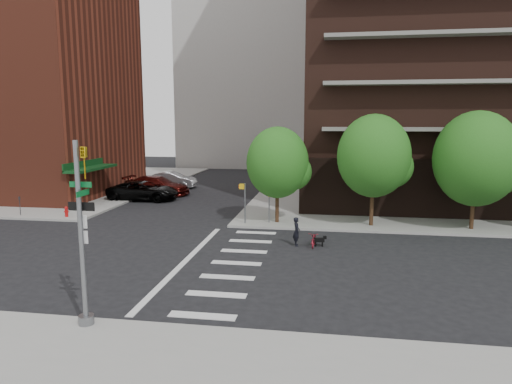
% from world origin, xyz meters
% --- Properties ---
extents(ground, '(120.00, 120.00, 0.00)m').
position_xyz_m(ground, '(0.00, 0.00, 0.00)').
color(ground, black).
rests_on(ground, ground).
extents(sidewalk_ne, '(39.00, 33.00, 0.15)m').
position_xyz_m(sidewalk_ne, '(20.50, 23.50, 0.07)').
color(sidewalk_ne, gray).
rests_on(sidewalk_ne, ground).
extents(sidewalk_nw, '(31.00, 33.00, 0.15)m').
position_xyz_m(sidewalk_nw, '(-24.50, 23.50, 0.07)').
color(sidewalk_nw, gray).
rests_on(sidewalk_nw, ground).
extents(crosswalk, '(3.85, 13.00, 0.01)m').
position_xyz_m(crosswalk, '(2.21, -0.00, 0.01)').
color(crosswalk, silver).
rests_on(crosswalk, ground).
extents(midrise_nw, '(21.40, 15.50, 20.00)m').
position_xyz_m(midrise_nw, '(-22.00, 18.00, 10.15)').
color(midrise_nw, maroon).
rests_on(midrise_nw, sidewalk_nw).
extents(tree_a, '(4.00, 4.00, 5.90)m').
position_xyz_m(tree_a, '(4.00, 8.50, 4.04)').
color(tree_a, '#301E11').
rests_on(tree_a, sidewalk_ne).
extents(tree_b, '(4.50, 4.50, 6.65)m').
position_xyz_m(tree_b, '(10.00, 8.50, 4.54)').
color(tree_b, '#301E11').
rests_on(tree_b, sidewalk_ne).
extents(tree_c, '(5.00, 5.00, 6.80)m').
position_xyz_m(tree_c, '(16.00, 8.50, 4.45)').
color(tree_c, '#301E11').
rests_on(tree_c, sidewalk_ne).
extents(traffic_signal, '(0.90, 0.75, 6.00)m').
position_xyz_m(traffic_signal, '(-0.47, -7.49, 2.70)').
color(traffic_signal, slate).
rests_on(traffic_signal, sidewalk_s).
extents(pedestrian_signal, '(2.18, 0.67, 2.60)m').
position_xyz_m(pedestrian_signal, '(2.32, 7.92, 1.85)').
color(pedestrian_signal, slate).
rests_on(pedestrian_signal, sidewalk_ne).
extents(fire_hydrant, '(0.24, 0.24, 0.73)m').
position_xyz_m(fire_hydrant, '(-10.50, 7.80, 0.55)').
color(fire_hydrant, '#A50C0C').
rests_on(fire_hydrant, sidewalk_nw).
extents(parking_meter, '(0.10, 0.08, 1.32)m').
position_xyz_m(parking_meter, '(-14.00, 7.80, 0.96)').
color(parking_meter, black).
rests_on(parking_meter, sidewalk_nw).
extents(parked_car_black, '(2.92, 5.98, 1.64)m').
position_xyz_m(parked_car_black, '(-8.20, 15.64, 0.82)').
color(parked_car_black, black).
rests_on(parked_car_black, ground).
extents(parked_car_maroon, '(2.75, 6.07, 1.72)m').
position_xyz_m(parked_car_maroon, '(-8.05, 18.48, 0.86)').
color(parked_car_maroon, '#480E0B').
rests_on(parked_car_maroon, ground).
extents(parked_car_silver, '(1.75, 4.92, 1.62)m').
position_xyz_m(parked_car_silver, '(-8.20, 22.94, 0.81)').
color(parked_car_silver, '#BABEC3').
rests_on(parked_car_silver, ground).
extents(scooter, '(0.64, 1.57, 0.80)m').
position_xyz_m(scooter, '(6.56, 3.52, 0.40)').
color(scooter, maroon).
rests_on(scooter, ground).
extents(dog_walker, '(0.64, 0.50, 1.56)m').
position_xyz_m(dog_walker, '(5.61, 3.55, 0.78)').
color(dog_walker, black).
rests_on(dog_walker, ground).
extents(dog, '(0.69, 0.29, 0.57)m').
position_xyz_m(dog, '(6.87, 3.58, 0.36)').
color(dog, black).
rests_on(dog, ground).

